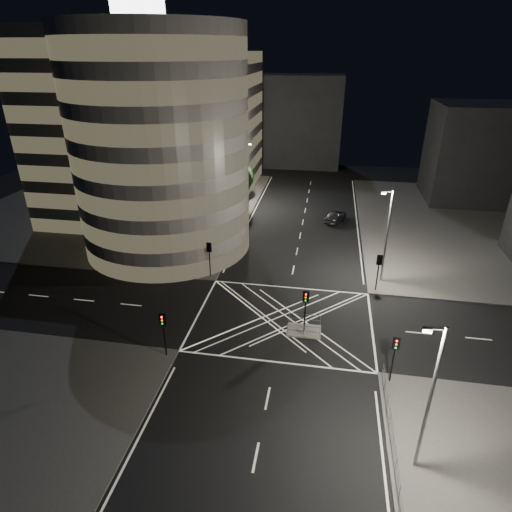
% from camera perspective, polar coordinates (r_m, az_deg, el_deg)
% --- Properties ---
extents(ground, '(120.00, 120.00, 0.00)m').
position_cam_1_polar(ground, '(40.08, 3.66, -8.48)').
color(ground, black).
rests_on(ground, ground).
extents(sidewalk_far_left, '(42.00, 42.00, 0.15)m').
position_cam_1_polar(sidewalk_far_left, '(71.62, -17.56, 6.40)').
color(sidewalk_far_left, '#494744').
rests_on(sidewalk_far_left, ground).
extents(central_island, '(3.00, 2.00, 0.15)m').
position_cam_1_polar(central_island, '(38.70, 6.39, -9.88)').
color(central_island, slate).
rests_on(central_island, ground).
extents(office_tower_curved, '(30.00, 29.00, 27.20)m').
position_cam_1_polar(office_tower_curved, '(57.75, -15.32, 15.16)').
color(office_tower_curved, gray).
rests_on(office_tower_curved, sidewalk_far_left).
extents(office_block_rear, '(24.00, 16.00, 22.00)m').
position_cam_1_polar(office_block_rear, '(79.84, -9.09, 17.42)').
color(office_block_rear, gray).
rests_on(office_block_rear, sidewalk_far_left).
extents(building_right_far, '(14.00, 12.00, 15.00)m').
position_cam_1_polar(building_right_far, '(77.88, 27.31, 12.10)').
color(building_right_far, black).
rests_on(building_right_far, sidewalk_far_right).
extents(building_far_end, '(18.00, 8.00, 18.00)m').
position_cam_1_polar(building_far_end, '(92.20, 5.49, 17.38)').
color(building_far_end, black).
rests_on(building_far_end, ground).
extents(tree_a, '(3.89, 3.89, 6.52)m').
position_cam_1_polar(tree_a, '(47.69, -7.59, 3.28)').
color(tree_a, black).
rests_on(tree_a, sidewalk_far_left).
extents(tree_b, '(4.84, 4.84, 7.51)m').
position_cam_1_polar(tree_b, '(52.89, -5.76, 6.21)').
color(tree_b, black).
rests_on(tree_b, sidewalk_far_left).
extents(tree_c, '(4.72, 4.72, 7.26)m').
position_cam_1_polar(tree_c, '(58.43, -4.22, 8.03)').
color(tree_c, black).
rests_on(tree_c, sidewalk_far_left).
extents(tree_d, '(5.21, 5.21, 8.11)m').
position_cam_1_polar(tree_d, '(63.85, -2.96, 10.17)').
color(tree_d, black).
rests_on(tree_d, sidewalk_far_left).
extents(tree_e, '(3.72, 3.72, 5.96)m').
position_cam_1_polar(tree_e, '(69.85, -1.85, 10.47)').
color(tree_e, black).
rests_on(tree_e, sidewalk_far_left).
extents(traffic_signal_fl, '(0.55, 0.22, 4.00)m').
position_cam_1_polar(traffic_signal_fl, '(45.92, -6.24, 0.38)').
color(traffic_signal_fl, black).
rests_on(traffic_signal_fl, sidewalk_far_left).
extents(traffic_signal_nl, '(0.55, 0.22, 4.00)m').
position_cam_1_polar(traffic_signal_nl, '(34.83, -12.25, -9.21)').
color(traffic_signal_nl, black).
rests_on(traffic_signal_nl, sidewalk_near_left).
extents(traffic_signal_fr, '(0.55, 0.22, 4.00)m').
position_cam_1_polar(traffic_signal_fr, '(44.71, 16.04, -1.29)').
color(traffic_signal_fr, black).
rests_on(traffic_signal_fr, sidewalk_far_right).
extents(traffic_signal_nr, '(0.55, 0.22, 4.00)m').
position_cam_1_polar(traffic_signal_nr, '(33.23, 18.01, -11.96)').
color(traffic_signal_nr, black).
rests_on(traffic_signal_nr, sidewalk_near_right).
extents(traffic_signal_island, '(0.55, 0.22, 4.00)m').
position_cam_1_polar(traffic_signal_island, '(37.12, 6.61, -6.32)').
color(traffic_signal_island, black).
rests_on(traffic_signal_island, central_island).
extents(street_lamp_left_near, '(1.25, 0.25, 10.00)m').
position_cam_1_polar(street_lamp_left_near, '(49.67, -5.50, 5.73)').
color(street_lamp_left_near, slate).
rests_on(street_lamp_left_near, sidewalk_far_left).
extents(street_lamp_left_far, '(1.25, 0.25, 10.00)m').
position_cam_1_polar(street_lamp_left_far, '(66.39, -1.48, 11.06)').
color(street_lamp_left_far, slate).
rests_on(street_lamp_left_far, sidewalk_far_left).
extents(street_lamp_right_far, '(1.25, 0.25, 10.00)m').
position_cam_1_polar(street_lamp_right_far, '(45.71, 17.01, 2.83)').
color(street_lamp_right_far, slate).
rests_on(street_lamp_right_far, sidewalk_far_right).
extents(street_lamp_right_near, '(1.25, 0.25, 10.00)m').
position_cam_1_polar(street_lamp_right_near, '(26.28, 22.09, -17.00)').
color(street_lamp_right_near, slate).
rests_on(street_lamp_right_near, sidewalk_near_right).
extents(railing_near_right, '(0.06, 11.70, 1.10)m').
position_cam_1_polar(railing_near_right, '(30.66, 17.62, -21.32)').
color(railing_near_right, slate).
rests_on(railing_near_right, sidewalk_near_right).
extents(railing_island_south, '(2.80, 0.06, 1.10)m').
position_cam_1_polar(railing_island_south, '(37.61, 6.34, -9.90)').
color(railing_island_south, slate).
rests_on(railing_island_south, central_island).
extents(railing_island_north, '(2.80, 0.06, 1.10)m').
position_cam_1_polar(railing_island_north, '(39.08, 6.53, -8.37)').
color(railing_island_north, slate).
rests_on(railing_island_north, central_island).
extents(sedan, '(3.18, 4.92, 1.53)m').
position_cam_1_polar(sedan, '(62.84, 10.60, 5.17)').
color(sedan, black).
rests_on(sedan, ground).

